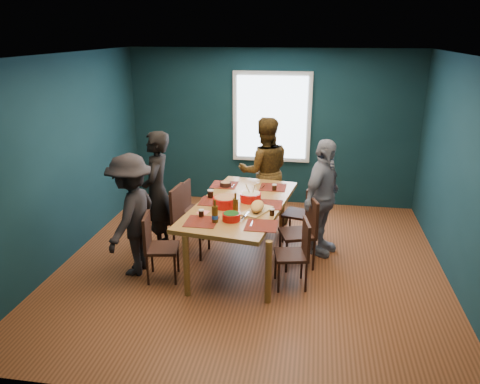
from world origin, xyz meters
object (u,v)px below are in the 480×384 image
object	(u,v)px
chair_left_near	(155,242)
bowl_herbs	(231,216)
chair_right_mid	(304,227)
person_far_left	(157,192)
bowl_dumpling	(251,197)
person_right	(322,198)
chair_right_far	(304,209)
cutting_board	(257,207)
person_near_left	(132,215)
chair_right_near	(298,249)
person_back	(264,171)
dining_table	(241,208)
bowl_salad	(225,201)
chair_left_mid	(185,215)
chair_left_far	(191,205)

from	to	relation	value
chair_left_near	bowl_herbs	world-z (taller)	bowl_herbs
chair_left_near	chair_right_mid	size ratio (longest dim) A/B	0.92
person_far_left	bowl_dumpling	xyz separation A→B (m)	(1.31, -0.06, 0.03)
person_right	bowl_herbs	size ratio (longest dim) A/B	7.49
chair_right_far	cutting_board	distance (m)	1.21
chair_right_far	person_near_left	distance (m)	2.48
person_far_left	bowl_dumpling	size ratio (longest dim) A/B	6.07
chair_right_near	bowl_dumpling	world-z (taller)	bowl_dumpling
chair_left_near	chair_right_mid	world-z (taller)	chair_right_mid
chair_right_mid	person_right	bearing A→B (deg)	43.67
person_back	person_near_left	distance (m)	2.41
bowl_herbs	cutting_board	distance (m)	0.43
chair_right_near	chair_right_far	bearing A→B (deg)	77.56
dining_table	chair_right_near	size ratio (longest dim) A/B	2.72
bowl_dumpling	chair_right_far	bearing A→B (deg)	42.95
person_right	bowl_salad	size ratio (longest dim) A/B	5.20
person_right	bowl_salad	world-z (taller)	person_right
chair_right_far	chair_right_mid	world-z (taller)	chair_right_mid
person_right	bowl_herbs	xyz separation A→B (m)	(-1.08, -1.01, 0.06)
person_back	chair_right_near	bearing A→B (deg)	93.62
dining_table	chair_left_near	size ratio (longest dim) A/B	2.68
person_near_left	bowl_dumpling	size ratio (longest dim) A/B	5.57
chair_left_mid	chair_right_near	distance (m)	1.71
dining_table	person_back	distance (m)	1.40
chair_left_mid	chair_right_far	size ratio (longest dim) A/B	1.11
chair_left_mid	bowl_salad	world-z (taller)	chair_left_mid
bowl_salad	chair_right_mid	bearing A→B (deg)	8.69
dining_table	chair_right_far	world-z (taller)	chair_right_far
dining_table	chair_right_far	bearing A→B (deg)	50.53
chair_right_far	bowl_dumpling	world-z (taller)	bowl_dumpling
chair_right_near	chair_right_mid	bearing A→B (deg)	73.26
chair_right_far	chair_right_mid	xyz separation A→B (m)	(0.03, -0.74, 0.04)
chair_right_mid	bowl_herbs	distance (m)	1.10
chair_left_mid	chair_right_far	world-z (taller)	chair_left_mid
bowl_salad	cutting_board	size ratio (longest dim) A/B	0.53
chair_left_far	bowl_salad	distance (m)	1.19
cutting_board	dining_table	bearing A→B (deg)	156.43
chair_left_near	person_near_left	xyz separation A→B (m)	(-0.34, 0.13, 0.28)
person_back	cutting_board	world-z (taller)	person_back
chair_right_near	dining_table	bearing A→B (deg)	133.03
person_back	bowl_salad	distance (m)	1.58
chair_left_far	chair_left_mid	world-z (taller)	chair_left_mid
chair_right_mid	bowl_salad	world-z (taller)	bowl_salad
chair_right_near	person_right	distance (m)	1.05
dining_table	bowl_salad	distance (m)	0.28
chair_left_far	person_back	size ratio (longest dim) A/B	0.48
dining_table	person_right	world-z (taller)	person_right
person_far_left	bowl_dumpling	distance (m)	1.32
chair_right_far	cutting_board	xyz separation A→B (m)	(-0.56, -1.01, 0.38)
person_back	bowl_herbs	bearing A→B (deg)	70.68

